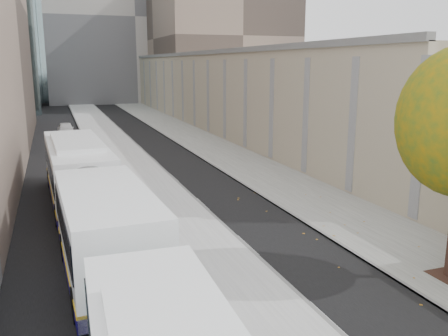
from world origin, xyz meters
name	(u,v)px	position (x,y,z in m)	size (l,w,h in m)	color
bus_platform	(126,164)	(-3.88, 35.00, 0.07)	(4.25, 150.00, 0.15)	#ADADAD
sidewalk	(231,157)	(4.12, 35.00, 0.04)	(4.75, 150.00, 0.08)	slate
building_tan	(234,86)	(15.50, 64.00, 4.00)	(18.00, 92.00, 8.00)	gray
building_far_block	(127,21)	(6.00, 96.00, 15.00)	(30.00, 18.00, 30.00)	#ACA5A0
bus_far	(87,190)	(-7.36, 22.30, 1.69)	(3.49, 18.68, 3.10)	white
distant_car	(66,129)	(-7.44, 51.26, 0.65)	(1.53, 3.80, 1.29)	silver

